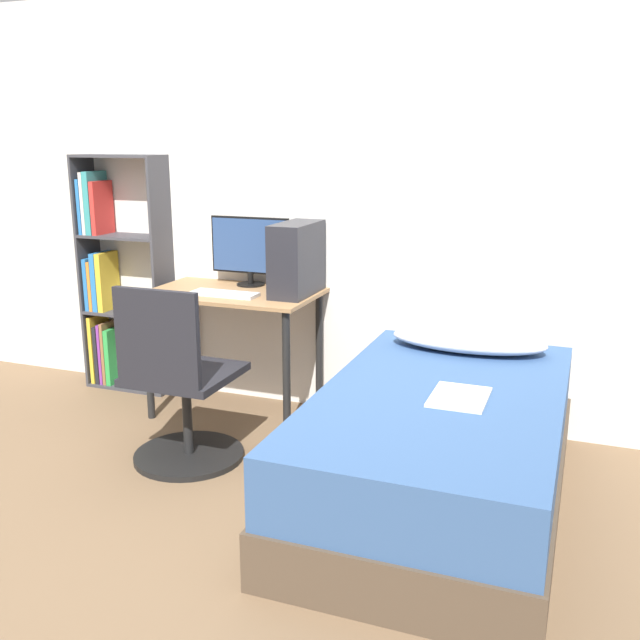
{
  "coord_description": "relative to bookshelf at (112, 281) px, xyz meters",
  "views": [
    {
      "loc": [
        1.57,
        -2.46,
        1.64
      ],
      "look_at": [
        0.33,
        0.8,
        0.75
      ],
      "focal_mm": 40.0,
      "sensor_mm": 36.0,
      "label": 1
    }
  ],
  "objects": [
    {
      "name": "pc_tower",
      "position": [
        1.38,
        -0.12,
        0.25
      ],
      "size": [
        0.19,
        0.43,
        0.41
      ],
      "color": "#232328",
      "rests_on": "desk"
    },
    {
      "name": "monitor",
      "position": [
        1.01,
        0.02,
        0.27
      ],
      "size": [
        0.51,
        0.17,
        0.42
      ],
      "color": "black",
      "rests_on": "desk"
    },
    {
      "name": "bed",
      "position": [
        2.37,
        -0.83,
        -0.46
      ],
      "size": [
        1.08,
        1.89,
        0.54
      ],
      "color": "#4C3D2D",
      "rests_on": "ground_plane"
    },
    {
      "name": "desk",
      "position": [
        0.99,
        -0.18,
        -0.08
      ],
      "size": [
        0.99,
        0.6,
        0.76
      ],
      "color": "#997047",
      "rests_on": "ground_plane"
    },
    {
      "name": "ground_plane",
      "position": [
        1.36,
        -1.38,
        -0.72
      ],
      "size": [
        14.0,
        14.0,
        0.0
      ],
      "primitive_type": "plane",
      "color": "brown"
    },
    {
      "name": "pillow",
      "position": [
        2.37,
        -0.14,
        -0.13
      ],
      "size": [
        0.82,
        0.36,
        0.11
      ],
      "color": "#B2B7C6",
      "rests_on": "bed"
    },
    {
      "name": "keyboard",
      "position": [
        1.0,
        -0.3,
        0.05
      ],
      "size": [
        0.39,
        0.13,
        0.02
      ],
      "color": "silver",
      "rests_on": "desk"
    },
    {
      "name": "office_chair",
      "position": [
        1.05,
        -0.9,
        -0.36
      ],
      "size": [
        0.58,
        0.58,
        0.96
      ],
      "color": "black",
      "rests_on": "ground_plane"
    },
    {
      "name": "wall_back",
      "position": [
        1.36,
        0.14,
        0.53
      ],
      "size": [
        8.0,
        0.05,
        2.5
      ],
      "color": "silver",
      "rests_on": "ground_plane"
    },
    {
      "name": "bookshelf",
      "position": [
        0.0,
        0.0,
        0.0
      ],
      "size": [
        0.59,
        0.24,
        1.54
      ],
      "color": "#38383D",
      "rests_on": "ground_plane"
    },
    {
      "name": "magazine",
      "position": [
        2.46,
        -0.89,
        -0.17
      ],
      "size": [
        0.24,
        0.32,
        0.01
      ],
      "color": "silver",
      "rests_on": "bed"
    }
  ]
}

